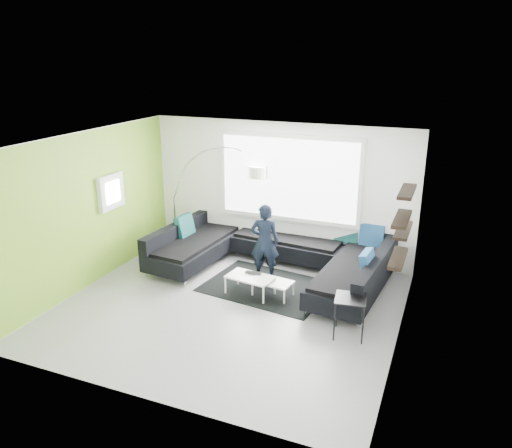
{
  "coord_description": "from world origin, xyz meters",
  "views": [
    {
      "loc": [
        3.23,
        -6.75,
        4.08
      ],
      "look_at": [
        0.13,
        0.9,
        1.23
      ],
      "focal_mm": 35.0,
      "sensor_mm": 36.0,
      "label": 1
    }
  ],
  "objects": [
    {
      "name": "laptop",
      "position": [
        0.15,
        0.7,
        0.36
      ],
      "size": [
        0.34,
        0.26,
        0.02
      ],
      "primitive_type": "imported",
      "rotation": [
        0.0,
        0.0,
        0.11
      ],
      "color": "black",
      "rests_on": "coffee_table"
    },
    {
      "name": "coffee_table",
      "position": [
        0.34,
        0.65,
        0.17
      ],
      "size": [
        1.13,
        0.75,
        0.34
      ],
      "primitive_type": "cube",
      "rotation": [
        0.0,
        0.0,
        -0.14
      ],
      "color": "white",
      "rests_on": "ground"
    },
    {
      "name": "side_table",
      "position": [
        2.05,
        -0.08,
        0.31
      ],
      "size": [
        0.52,
        0.52,
        0.63
      ],
      "primitive_type": "cube",
      "rotation": [
        0.0,
        0.0,
        0.14
      ],
      "color": "black",
      "rests_on": "ground"
    },
    {
      "name": "sectional_sofa",
      "position": [
        0.19,
        1.55,
        0.41
      ],
      "size": [
        4.49,
        3.01,
        0.92
      ],
      "rotation": [
        0.0,
        0.0,
        -0.09
      ],
      "color": "black",
      "rests_on": "ground"
    },
    {
      "name": "ground",
      "position": [
        0.0,
        0.0,
        0.0
      ],
      "size": [
        5.5,
        5.5,
        0.0
      ],
      "primitive_type": "plane",
      "color": "gray",
      "rests_on": "ground"
    },
    {
      "name": "person",
      "position": [
        0.13,
        1.34,
        0.73
      ],
      "size": [
        0.71,
        0.62,
        1.47
      ],
      "primitive_type": "imported",
      "rotation": [
        0.0,
        0.0,
        3.4
      ],
      "color": "black",
      "rests_on": "ground"
    },
    {
      "name": "rug",
      "position": [
        0.31,
        0.98,
        0.01
      ],
      "size": [
        2.38,
        1.86,
        0.01
      ],
      "primitive_type": "cube",
      "rotation": [
        0.0,
        0.0,
        -0.13
      ],
      "color": "black",
      "rests_on": "ground"
    },
    {
      "name": "room_shell",
      "position": [
        0.04,
        0.21,
        1.81
      ],
      "size": [
        5.54,
        5.04,
        2.82
      ],
      "color": "white",
      "rests_on": "ground"
    },
    {
      "name": "arc_lamp",
      "position": [
        -2.25,
        2.09,
        1.13
      ],
      "size": [
        2.25,
        1.26,
        2.26
      ],
      "primitive_type": null,
      "rotation": [
        0.0,
        0.0,
        0.19
      ],
      "color": "silver",
      "rests_on": "ground"
    }
  ]
}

